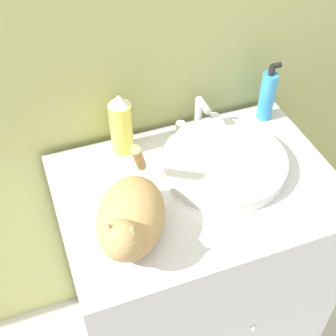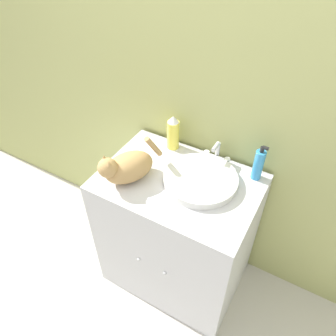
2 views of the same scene
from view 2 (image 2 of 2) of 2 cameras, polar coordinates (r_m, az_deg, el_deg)
ground_plane at (r=2.26m, az=-2.39°, el=-22.98°), size 8.00×8.00×0.00m
wall_back at (r=1.71m, az=7.61°, el=13.68°), size 6.00×0.05×2.50m
vanity_cabinet at (r=2.01m, az=1.60°, el=-11.22°), size 0.82×0.59×0.88m
sink_basin at (r=1.67m, az=5.69°, el=-2.01°), size 0.38×0.38×0.04m
faucet at (r=1.78m, az=8.47°, el=2.57°), size 0.15×0.09×0.13m
cat at (r=1.65m, az=-7.27°, el=0.22°), size 0.27×0.35×0.21m
soap_bottle at (r=1.70m, az=15.50°, el=0.61°), size 0.05×0.05×0.21m
spray_bottle at (r=1.83m, az=0.89°, el=6.18°), size 0.07×0.07×0.21m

